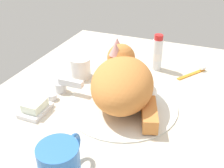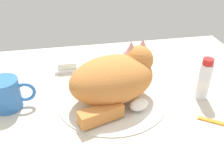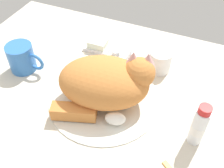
# 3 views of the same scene
# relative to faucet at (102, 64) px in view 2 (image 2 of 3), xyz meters

# --- Properties ---
(ground_plane) EXTENTS (1.10, 0.83, 0.03)m
(ground_plane) POSITION_rel_faucet_xyz_m (0.00, -0.19, -0.04)
(ground_plane) COLOR beige
(sink_basin) EXTENTS (0.32, 0.32, 0.01)m
(sink_basin) POSITION_rel_faucet_xyz_m (0.00, -0.19, -0.02)
(sink_basin) COLOR silver
(sink_basin) RESTS_ON ground_plane
(faucet) EXTENTS (0.13, 0.10, 0.05)m
(faucet) POSITION_rel_faucet_xyz_m (0.00, 0.00, 0.00)
(faucet) COLOR silver
(faucet) RESTS_ON ground_plane
(cat) EXTENTS (0.29, 0.25, 0.16)m
(cat) POSITION_rel_faucet_xyz_m (0.01, -0.19, 0.05)
(cat) COLOR #D17F3D
(cat) RESTS_ON sink_basin
(coffee_mug) EXTENTS (0.13, 0.08, 0.09)m
(coffee_mug) POSITION_rel_faucet_xyz_m (-0.30, -0.17, 0.02)
(coffee_mug) COLOR #3372C6
(coffee_mug) RESTS_ON ground_plane
(rinse_cup) EXTENTS (0.07, 0.07, 0.07)m
(rinse_cup) POSITION_rel_faucet_xyz_m (0.11, -0.00, 0.01)
(rinse_cup) COLOR white
(rinse_cup) RESTS_ON ground_plane
(soap_dish) EXTENTS (0.09, 0.06, 0.01)m
(soap_dish) POSITION_rel_faucet_xyz_m (-0.12, 0.02, -0.02)
(soap_dish) COLOR white
(soap_dish) RESTS_ON ground_plane
(soap_bar) EXTENTS (0.06, 0.05, 0.02)m
(soap_bar) POSITION_rel_faucet_xyz_m (-0.12, 0.02, 0.00)
(soap_bar) COLOR silver
(soap_bar) RESTS_ON soap_dish
(toothpaste_bottle) EXTENTS (0.04, 0.04, 0.13)m
(toothpaste_bottle) POSITION_rel_faucet_xyz_m (0.27, -0.23, 0.04)
(toothpaste_bottle) COLOR white
(toothpaste_bottle) RESTS_ON ground_plane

